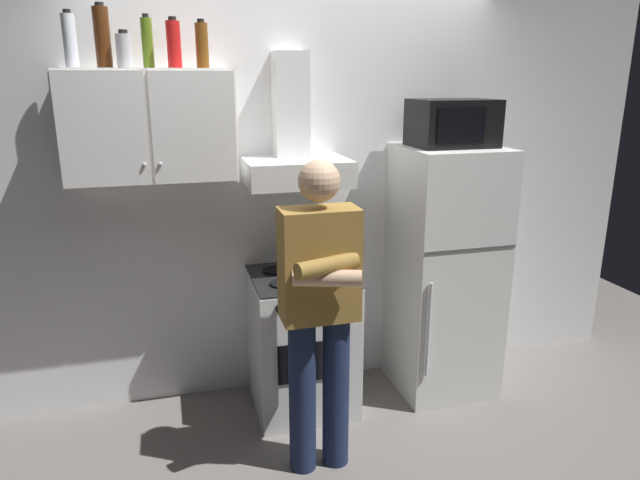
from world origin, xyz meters
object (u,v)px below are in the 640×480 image
at_px(range_hood, 295,150).
at_px(bottle_rum_dark, 102,37).
at_px(bottle_soda_red, 174,44).
at_px(upper_cabinet, 150,126).
at_px(bottle_canister_steel, 125,50).
at_px(person_standing, 320,309).
at_px(bottle_olive_oil, 147,43).
at_px(bottle_beer_brown, 202,45).
at_px(cooking_pot, 327,268).
at_px(stove_oven, 302,341).
at_px(microwave, 452,123).
at_px(bottle_vodka_clear, 70,40).
at_px(refrigerator, 444,272).

relative_size(range_hood, bottle_rum_dark, 2.35).
bearing_deg(bottle_soda_red, range_hood, 2.33).
distance_m(upper_cabinet, bottle_canister_steel, 0.40).
bearing_deg(person_standing, bottle_rum_dark, 141.36).
bearing_deg(bottle_olive_oil, person_standing, -46.61).
bearing_deg(bottle_beer_brown, cooking_pot, -19.39).
height_order(bottle_beer_brown, bottle_olive_oil, bottle_olive_oil).
height_order(bottle_canister_steel, bottle_rum_dark, bottle_rum_dark).
distance_m(stove_oven, person_standing, 0.77).
xyz_separation_m(range_hood, bottle_olive_oil, (-0.78, 0.04, 0.58)).
bearing_deg(bottle_olive_oil, cooking_pot, -17.40).
xyz_separation_m(stove_oven, bottle_rum_dark, (-1.00, 0.15, 1.77)).
bearing_deg(microwave, upper_cabinet, 176.52).
bearing_deg(bottle_rum_dark, bottle_canister_steel, -26.29).
relative_size(person_standing, bottle_olive_oil, 6.01).
height_order(upper_cabinet, microwave, upper_cabinet).
relative_size(bottle_olive_oil, bottle_vodka_clear, 0.97).
bearing_deg(bottle_vodka_clear, bottle_beer_brown, -2.78).
bearing_deg(bottle_rum_dark, refrigerator, -4.47).
xyz_separation_m(microwave, bottle_vodka_clear, (-2.10, 0.12, 0.44)).
distance_m(bottle_canister_steel, bottle_rum_dark, 0.13).
bearing_deg(refrigerator, range_hood, 172.45).
distance_m(refrigerator, bottle_vodka_clear, 2.52).
xyz_separation_m(bottle_soda_red, bottle_rum_dark, (-0.35, 0.05, 0.03)).
bearing_deg(stove_oven, microwave, 1.15).
distance_m(refrigerator, bottle_beer_brown, 2.00).
relative_size(upper_cabinet, stove_oven, 1.03).
height_order(stove_oven, bottle_olive_oil, bottle_olive_oil).
distance_m(upper_cabinet, microwave, 1.75).
relative_size(microwave, bottle_canister_steel, 2.56).
bearing_deg(microwave, cooking_pot, -170.43).
height_order(refrigerator, bottle_rum_dark, bottle_rum_dark).
relative_size(upper_cabinet, bottle_rum_dark, 2.82).
bearing_deg(cooking_pot, stove_oven, 137.51).
distance_m(bottle_beer_brown, bottle_vodka_clear, 0.65).
distance_m(bottle_beer_brown, bottle_soda_red, 0.14).
distance_m(range_hood, refrigerator, 1.25).
bearing_deg(upper_cabinet, bottle_canister_steel, -165.67).
xyz_separation_m(cooking_pot, bottle_canister_steel, (-1.02, 0.22, 1.20)).
bearing_deg(bottle_beer_brown, person_standing, -57.49).
bearing_deg(upper_cabinet, range_hood, 0.09).
height_order(person_standing, bottle_beer_brown, bottle_beer_brown).
distance_m(upper_cabinet, bottle_soda_red, 0.45).
bearing_deg(refrigerator, microwave, 90.90).
relative_size(person_standing, bottle_canister_steel, 8.76).
height_order(range_hood, microwave, range_hood).
height_order(upper_cabinet, stove_oven, upper_cabinet).
bearing_deg(stove_oven, bottle_olive_oil, 167.99).
xyz_separation_m(bottle_olive_oil, bottle_rum_dark, (-0.22, -0.01, 0.02)).
xyz_separation_m(upper_cabinet, person_standing, (0.75, -0.73, -0.85)).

